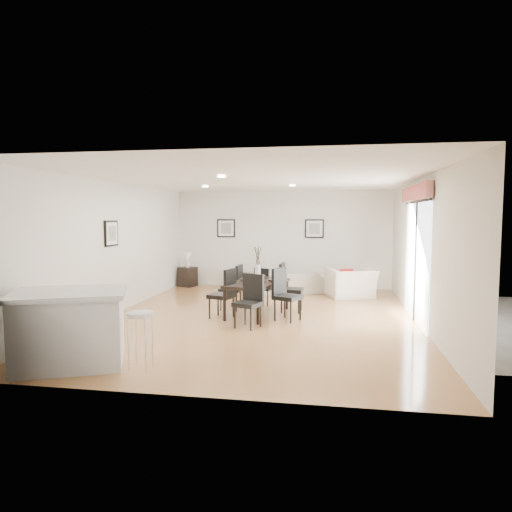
% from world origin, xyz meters
% --- Properties ---
extents(ground, '(8.00, 8.00, 0.00)m').
position_xyz_m(ground, '(0.00, 0.00, 0.00)').
color(ground, '#BA834C').
rests_on(ground, ground).
extents(wall_back, '(6.00, 0.04, 2.70)m').
position_xyz_m(wall_back, '(0.00, 4.00, 1.35)').
color(wall_back, silver).
rests_on(wall_back, ground).
extents(wall_front, '(6.00, 0.04, 2.70)m').
position_xyz_m(wall_front, '(0.00, -4.00, 1.35)').
color(wall_front, silver).
rests_on(wall_front, ground).
extents(wall_left, '(0.04, 8.00, 2.70)m').
position_xyz_m(wall_left, '(-3.00, 0.00, 1.35)').
color(wall_left, silver).
rests_on(wall_left, ground).
extents(wall_right, '(0.04, 8.00, 2.70)m').
position_xyz_m(wall_right, '(3.00, 0.00, 1.35)').
color(wall_right, silver).
rests_on(wall_right, ground).
extents(ceiling, '(6.00, 8.00, 0.02)m').
position_xyz_m(ceiling, '(0.00, 0.00, 2.70)').
color(ceiling, white).
rests_on(ceiling, wall_back).
extents(sofa, '(2.03, 1.36, 0.55)m').
position_xyz_m(sofa, '(0.31, 2.95, 0.28)').
color(sofa, gray).
rests_on(sofa, ground).
extents(armchair, '(1.35, 1.27, 0.71)m').
position_xyz_m(armchair, '(1.85, 2.60, 0.36)').
color(armchair, beige).
rests_on(armchair, ground).
extents(dining_table, '(1.20, 1.78, 0.68)m').
position_xyz_m(dining_table, '(-0.08, 0.28, 0.61)').
color(dining_table, black).
rests_on(dining_table, ground).
extents(dining_chair_wnear, '(0.54, 0.54, 0.98)m').
position_xyz_m(dining_chair_wnear, '(-0.65, -0.15, 0.55)').
color(dining_chair_wnear, black).
rests_on(dining_chair_wnear, ground).
extents(dining_chair_wfar, '(0.46, 0.46, 0.97)m').
position_xyz_m(dining_chair_wfar, '(-0.65, 0.68, 0.54)').
color(dining_chair_wfar, black).
rests_on(dining_chair_wfar, ground).
extents(dining_chair_enear, '(0.60, 0.60, 1.00)m').
position_xyz_m(dining_chair_enear, '(0.49, -0.09, 0.56)').
color(dining_chair_enear, black).
rests_on(dining_chair_enear, ground).
extents(dining_chair_efar, '(0.48, 0.48, 1.02)m').
position_xyz_m(dining_chair_efar, '(0.48, 0.69, 0.57)').
color(dining_chair_efar, black).
rests_on(dining_chair_efar, ground).
extents(dining_chair_head, '(0.56, 0.56, 0.95)m').
position_xyz_m(dining_chair_head, '(-0.05, -0.73, 0.53)').
color(dining_chair_head, black).
rests_on(dining_chair_head, ground).
extents(dining_chair_foot, '(0.50, 0.50, 0.85)m').
position_xyz_m(dining_chair_foot, '(-0.11, 1.29, 0.47)').
color(dining_chair_foot, black).
rests_on(dining_chair_foot, ground).
extents(vase, '(0.92, 1.41, 0.72)m').
position_xyz_m(vase, '(-0.08, 0.28, 0.97)').
color(vase, white).
rests_on(vase, dining_table).
extents(coffee_table, '(1.18, 0.87, 0.42)m').
position_xyz_m(coffee_table, '(-0.87, 3.37, 0.21)').
color(coffee_table, black).
rests_on(coffee_table, ground).
extents(side_table, '(0.54, 0.54, 0.55)m').
position_xyz_m(side_table, '(-2.66, 3.66, 0.27)').
color(side_table, black).
rests_on(side_table, ground).
extents(table_lamp, '(0.21, 0.21, 0.40)m').
position_xyz_m(table_lamp, '(-2.66, 3.66, 0.81)').
color(table_lamp, white).
rests_on(table_lamp, side_table).
extents(cushion, '(0.32, 0.16, 0.31)m').
position_xyz_m(cushion, '(1.75, 2.50, 0.56)').
color(cushion, '#A41515').
rests_on(cushion, armchair).
extents(kitchen_island, '(1.76, 1.58, 1.01)m').
position_xyz_m(kitchen_island, '(-2.04, -3.23, 0.51)').
color(kitchen_island, silver).
rests_on(kitchen_island, ground).
extents(bar_stool, '(0.34, 0.34, 0.75)m').
position_xyz_m(bar_stool, '(-1.04, -3.23, 0.65)').
color(bar_stool, silver).
rests_on(bar_stool, ground).
extents(framed_print_back_left, '(0.52, 0.04, 0.52)m').
position_xyz_m(framed_print_back_left, '(-1.60, 3.97, 1.65)').
color(framed_print_back_left, black).
rests_on(framed_print_back_left, wall_back).
extents(framed_print_back_right, '(0.52, 0.04, 0.52)m').
position_xyz_m(framed_print_back_right, '(0.90, 3.97, 1.65)').
color(framed_print_back_right, black).
rests_on(framed_print_back_right, wall_back).
extents(framed_print_left_wall, '(0.04, 0.52, 0.52)m').
position_xyz_m(framed_print_left_wall, '(-2.97, -0.20, 1.65)').
color(framed_print_left_wall, black).
rests_on(framed_print_left_wall, wall_left).
extents(sliding_door, '(0.12, 2.70, 2.57)m').
position_xyz_m(sliding_door, '(2.96, 0.30, 1.66)').
color(sliding_door, white).
rests_on(sliding_door, wall_right).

